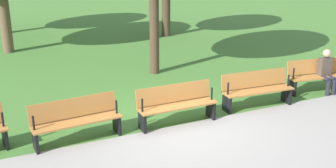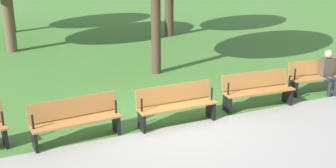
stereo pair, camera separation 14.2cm
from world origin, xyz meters
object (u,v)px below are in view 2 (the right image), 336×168
(bench_2, at_px, (320,75))
(bench_4, at_px, (176,104))
(bench_3, at_px, (257,89))
(person_seated, at_px, (328,71))
(bench_5, at_px, (75,119))

(bench_2, bearing_deg, bench_4, 12.18)
(bench_2, relative_size, bench_3, 1.01)
(bench_4, bearing_deg, person_seated, -178.02)
(bench_2, bearing_deg, bench_5, 10.16)
(bench_2, height_order, bench_3, same)
(bench_4, height_order, person_seated, person_seated)
(bench_3, bearing_deg, bench_5, 4.07)
(bench_5, height_order, person_seated, person_seated)
(bench_5, relative_size, person_seated, 1.56)
(bench_3, height_order, person_seated, person_seated)
(bench_3, xyz_separation_m, bench_5, (4.53, 0.00, 0.00))
(bench_2, bearing_deg, person_seated, 131.34)
(bench_4, bearing_deg, bench_5, -2.02)
(bench_2, height_order, person_seated, person_seated)
(bench_2, bearing_deg, bench_3, 14.20)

